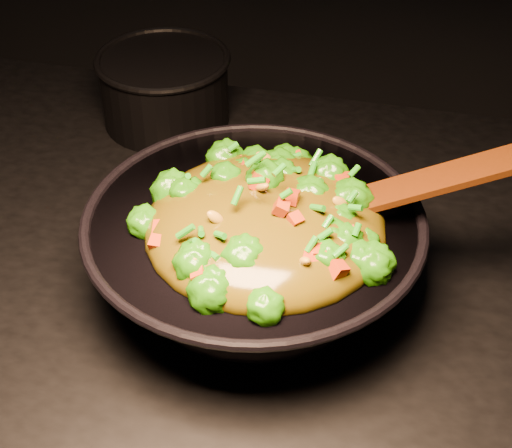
% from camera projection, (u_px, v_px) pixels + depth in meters
% --- Properties ---
extents(wok, '(0.42, 0.42, 0.11)m').
position_uv_depth(wok, '(254.00, 254.00, 0.92)').
color(wok, black).
rests_on(wok, stovetop).
extents(stir_fry, '(0.35, 0.35, 0.09)m').
position_uv_depth(stir_fry, '(265.00, 197.00, 0.85)').
color(stir_fry, '#267908').
rests_on(stir_fry, wok).
extents(spatula, '(0.28, 0.09, 0.12)m').
position_uv_depth(spatula, '(424.00, 184.00, 0.86)').
color(spatula, '#340F03').
rests_on(spatula, wok).
extents(back_pot, '(0.26, 0.26, 0.11)m').
position_uv_depth(back_pot, '(165.00, 89.00, 1.22)').
color(back_pot, black).
rests_on(back_pot, stovetop).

